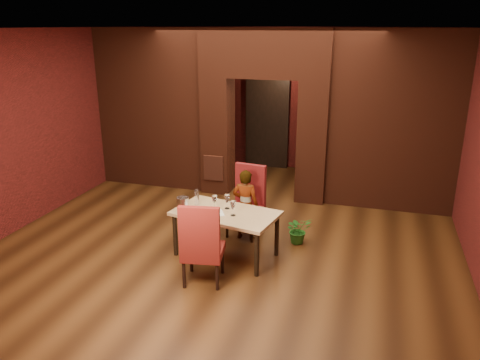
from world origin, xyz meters
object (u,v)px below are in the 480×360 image
Objects in this scene: chair_near at (203,242)px; chair_far at (245,202)px; wine_glass_a at (215,203)px; wine_glass_c at (233,208)px; wine_glass_b at (227,202)px; wine_bucket at (183,204)px; water_bottle at (197,198)px; dining_table at (226,234)px; person_seated at (245,205)px; potted_plant at (298,230)px.

chair_far is at bearing -104.60° from chair_near.
wine_glass_c is (0.31, -0.11, -0.00)m from wine_glass_a.
wine_glass_b is 1.00× the size of wine_bucket.
chair_near is 0.85m from wine_bucket.
water_bottle reaches higher than wine_bucket.
dining_table is 0.49m from wine_glass_a.
chair_near is at bearing 84.85° from person_seated.
dining_table is 0.47m from wine_glass_b.
wine_glass_a is at bearing 67.39° from person_seated.
chair_near is 1.83m from potted_plant.
dining_table is 1.29× the size of person_seated.
water_bottle is at bearing 176.62° from wine_glass_a.
water_bottle is (-0.52, -0.73, 0.27)m from chair_far.
wine_glass_a is 0.33m from wine_glass_c.
wine_glass_b is 0.28m from wine_glass_c.
potted_plant is (1.00, 1.48, -0.35)m from chair_near.
wine_glass_c is at bearing 4.57° from wine_bucket.
chair_far is 0.82m from wine_glass_a.
wine_glass_a is 0.76× the size of water_bottle.
dining_table reaches higher than potted_plant.
potted_plant is at bearing 29.50° from wine_bucket.
chair_near is at bearing -63.55° from water_bottle.
wine_glass_c reaches higher than wine_glass_b.
wine_glass_c is 1.01× the size of wine_bucket.
wine_glass_b is 0.64m from wine_bucket.
wine_glass_b is 0.49× the size of potted_plant.
chair_far is 0.95m from potted_plant.
person_seated is 1.09m from wine_bucket.
chair_near is at bearing -124.08° from potted_plant.
wine_glass_b is at bearing -148.67° from potted_plant.
wine_glass_c is (0.03, -0.74, 0.23)m from person_seated.
water_bottle is at bearing -117.51° from chair_far.
person_seated is 5.36× the size of wine_bucket.
wine_bucket is at bearing -153.73° from wine_glass_b.
wine_bucket is 0.74× the size of water_bottle.
chair_far reaches higher than water_bottle.
wine_glass_c is (0.16, -0.23, 0.00)m from wine_glass_b.
chair_near is at bearing -86.69° from chair_far.
water_bottle is at bearing 53.20° from wine_bucket.
wine_bucket reaches higher than potted_plant.
wine_glass_b is (-0.02, 0.13, 0.45)m from dining_table.
water_bottle is (-0.45, 0.03, 0.49)m from dining_table.
wine_glass_c is 0.74m from wine_bucket.
chair_near reaches higher than wine_glass_a.
chair_near reaches higher than dining_table.
wine_glass_b and wine_bucket have the same top height.
chair_far reaches higher than wine_glass_b.
person_seated is 5.36× the size of wine_glass_b.
wine_glass_a is at bearing 160.04° from wine_glass_c.
chair_far reaches higher than wine_bucket.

